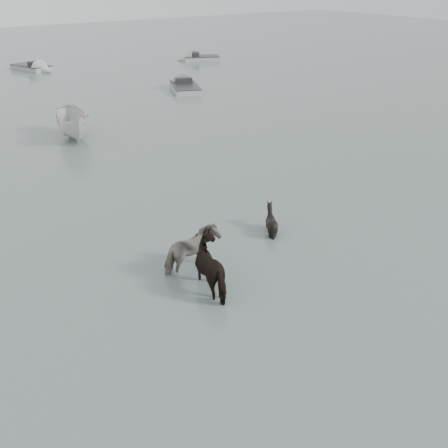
% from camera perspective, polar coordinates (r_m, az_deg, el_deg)
% --- Properties ---
extents(ground, '(140.00, 140.00, 0.00)m').
position_cam_1_polar(ground, '(16.72, 3.78, -2.00)').
color(ground, '#4F5D56').
rests_on(ground, ground).
extents(pony_pinto, '(1.78, 1.09, 1.40)m').
position_cam_1_polar(pony_pinto, '(15.13, -3.34, -2.03)').
color(pony_pinto, black).
rests_on(pony_pinto, ground).
extents(pony_dark, '(1.69, 1.85, 1.57)m').
position_cam_1_polar(pony_dark, '(14.18, -0.70, -3.57)').
color(pony_dark, black).
rests_on(pony_dark, ground).
extents(pony_black, '(1.28, 1.19, 1.17)m').
position_cam_1_polar(pony_black, '(17.33, 4.82, 1.12)').
color(pony_black, black).
rests_on(pony_black, ground).
extents(boat_small, '(2.24, 4.07, 1.49)m').
position_cam_1_polar(boat_small, '(27.99, -15.04, 9.95)').
color(boat_small, beige).
rests_on(boat_small, ground).
extents(skiff_port, '(3.48, 5.32, 0.75)m').
position_cam_1_polar(skiff_port, '(38.03, -3.98, 13.91)').
color(skiff_port, '#A1A4A1').
rests_on(skiff_port, ground).
extents(skiff_mid, '(2.94, 5.06, 0.75)m').
position_cam_1_polar(skiff_mid, '(48.35, -18.99, 15.02)').
color(skiff_mid, '#999C99').
rests_on(skiff_mid, ground).
extents(skiff_star, '(4.43, 3.20, 0.75)m').
position_cam_1_polar(skiff_star, '(50.84, -2.32, 16.70)').
color(skiff_star, '#A3A29F').
rests_on(skiff_star, ground).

